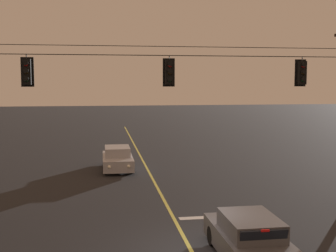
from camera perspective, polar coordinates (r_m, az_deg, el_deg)
name	(u,v)px	position (r m, az deg, el deg)	size (l,w,h in m)	color
lane_centre_stripe	(154,182)	(23.95, -1.82, -7.25)	(0.14, 60.00, 0.01)	#D1C64C
stop_bar_paint	(221,217)	(18.04, 6.89, -11.63)	(3.40, 0.36, 0.01)	silver
signal_span_assembly	(172,115)	(17.45, 0.50, 1.41)	(17.33, 0.32, 7.82)	#2D2116
traffic_light_leftmost	(27,72)	(17.39, -17.92, 6.74)	(0.48, 0.41, 1.22)	black
traffic_light_left_inner	(169,72)	(17.37, 0.18, 7.01)	(0.48, 0.41, 1.22)	black
traffic_light_centre	(302,73)	(19.03, 17.04, 6.65)	(0.48, 0.41, 1.22)	black
car_waiting_near_lane	(249,239)	(13.85, 10.54, -14.29)	(1.80, 4.33, 1.39)	#4C4C51
car_oncoming_lead	(117,159)	(27.42, -6.59, -4.26)	(1.80, 4.42, 1.39)	#A5A5AD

